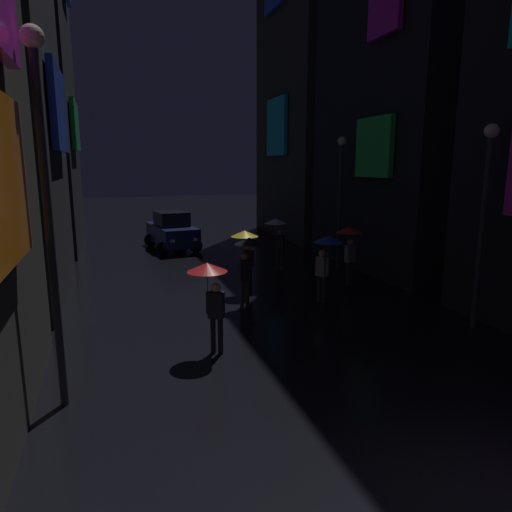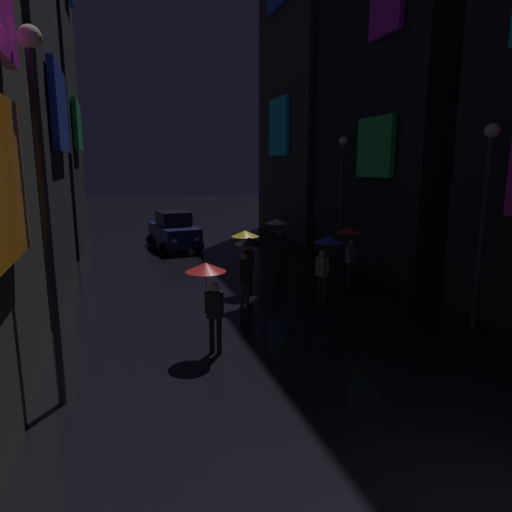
# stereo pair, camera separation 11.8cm
# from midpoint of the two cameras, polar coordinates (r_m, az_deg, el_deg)

# --- Properties ---
(building_right_far) EXTENTS (4.25, 7.98, 20.32)m
(building_right_far) POSITION_cam_midpoint_polar(r_m,az_deg,el_deg) (28.54, 6.77, 23.26)
(building_right_far) COLOR #33302D
(building_right_far) RESTS_ON ground
(pedestrian_foreground_left_red) EXTENTS (0.90, 0.90, 2.12)m
(pedestrian_foreground_left_red) POSITION_cam_midpoint_polar(r_m,az_deg,el_deg) (10.19, -6.08, -3.33)
(pedestrian_foreground_left_red) COLOR black
(pedestrian_foreground_left_red) RESTS_ON ground
(pedestrian_midstreet_left_yellow) EXTENTS (0.90, 0.90, 2.12)m
(pedestrian_midstreet_left_yellow) POSITION_cam_midpoint_polar(r_m,az_deg,el_deg) (15.08, -1.51, 1.54)
(pedestrian_midstreet_left_yellow) COLOR black
(pedestrian_midstreet_left_yellow) RESTS_ON ground
(pedestrian_near_crossing_black) EXTENTS (0.90, 0.90, 2.12)m
(pedestrian_near_crossing_black) POSITION_cam_midpoint_polar(r_m,az_deg,el_deg) (13.55, -1.27, 0.42)
(pedestrian_near_crossing_black) COLOR #2D2D38
(pedestrian_near_crossing_black) RESTS_ON ground
(pedestrian_far_right_red) EXTENTS (0.90, 0.90, 2.12)m
(pedestrian_far_right_red) POSITION_cam_midpoint_polar(r_m,az_deg,el_deg) (16.24, 11.35, 2.03)
(pedestrian_far_right_red) COLOR #2D2D38
(pedestrian_far_right_red) RESTS_ON ground
(pedestrian_foreground_right_blue) EXTENTS (0.90, 0.90, 2.12)m
(pedestrian_foreground_right_blue) POSITION_cam_midpoint_polar(r_m,az_deg,el_deg) (14.07, 8.52, 0.70)
(pedestrian_foreground_right_blue) COLOR #2D2D38
(pedestrian_foreground_right_blue) RESTS_ON ground
(pedestrian_midstreet_centre_clear) EXTENTS (0.90, 0.90, 2.12)m
(pedestrian_midstreet_centre_clear) POSITION_cam_midpoint_polar(r_m,az_deg,el_deg) (18.34, 2.45, 3.29)
(pedestrian_midstreet_centre_clear) COLOR #38332D
(pedestrian_midstreet_centre_clear) RESTS_ON ground
(car_distant) EXTENTS (2.63, 4.32, 1.92)m
(car_distant) POSITION_cam_midpoint_polar(r_m,az_deg,el_deg) (23.55, -10.61, 3.08)
(car_distant) COLOR navy
(car_distant) RESTS_ON ground
(streetlamp_right_near) EXTENTS (0.36, 0.36, 5.23)m
(streetlamp_right_near) POSITION_cam_midpoint_polar(r_m,az_deg,el_deg) (12.90, 26.43, 5.97)
(streetlamp_right_near) COLOR #2D2D33
(streetlamp_right_near) RESTS_ON ground
(streetlamp_right_far) EXTENTS (0.36, 0.36, 5.34)m
(streetlamp_right_far) POSITION_cam_midpoint_polar(r_m,az_deg,el_deg) (19.07, 10.34, 8.52)
(streetlamp_right_far) COLOR #2D2D33
(streetlamp_right_far) RESTS_ON ground
(streetlamp_left_near) EXTENTS (0.36, 0.36, 6.36)m
(streetlamp_left_near) POSITION_cam_midpoint_polar(r_m,az_deg,el_deg) (8.31, -25.19, 7.95)
(streetlamp_left_near) COLOR #2D2D33
(streetlamp_left_near) RESTS_ON ground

